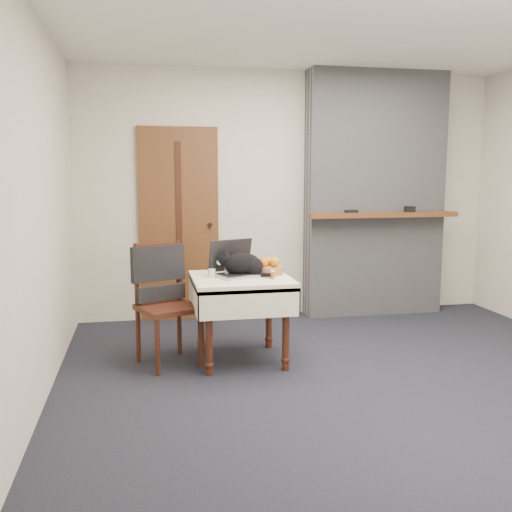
{
  "coord_description": "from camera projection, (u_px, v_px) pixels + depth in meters",
  "views": [
    {
      "loc": [
        -1.58,
        -3.96,
        1.53
      ],
      "look_at": [
        -0.69,
        0.45,
        0.87
      ],
      "focal_mm": 40.0,
      "sensor_mm": 36.0,
      "label": 1
    }
  ],
  "objects": [
    {
      "name": "room_shell",
      "position": [
        340.0,
        144.0,
        4.57
      ],
      "size": [
        4.52,
        4.01,
        2.61
      ],
      "color": "beige",
      "rests_on": "ground"
    },
    {
      "name": "ground",
      "position": [
        356.0,
        374.0,
        4.37
      ],
      "size": [
        4.5,
        4.5,
        0.0
      ],
      "primitive_type": "plane",
      "color": "black",
      "rests_on": "ground"
    },
    {
      "name": "side_table",
      "position": [
        241.0,
        291.0,
        4.62
      ],
      "size": [
        0.78,
        0.78,
        0.7
      ],
      "color": "#3B1C10",
      "rests_on": "ground"
    },
    {
      "name": "cream_jar",
      "position": [
        212.0,
        273.0,
        4.58
      ],
      "size": [
        0.06,
        0.06,
        0.07
      ],
      "primitive_type": "cylinder",
      "color": "silver",
      "rests_on": "side_table"
    },
    {
      "name": "chimney",
      "position": [
        375.0,
        195.0,
        6.16
      ],
      "size": [
        1.62,
        0.48,
        2.6
      ],
      "color": "gray",
      "rests_on": "ground"
    },
    {
      "name": "laptop",
      "position": [
        236.0,
        267.0,
        4.66
      ],
      "size": [
        0.49,
        0.45,
        0.29
      ],
      "rotation": [
        0.0,
        0.0,
        0.38
      ],
      "color": "#B7B7BC",
      "rests_on": "side_table"
    },
    {
      "name": "cat",
      "position": [
        243.0,
        265.0,
        4.63
      ],
      "size": [
        0.43,
        0.27,
        0.22
      ],
      "rotation": [
        0.0,
        0.0,
        -0.22
      ],
      "color": "black",
      "rests_on": "side_table"
    },
    {
      "name": "fruit_basket",
      "position": [
        269.0,
        267.0,
        4.73
      ],
      "size": [
        0.24,
        0.24,
        0.14
      ],
      "color": "#AA6F44",
      "rests_on": "side_table"
    },
    {
      "name": "desk_clutter",
      "position": [
        265.0,
        274.0,
        4.71
      ],
      "size": [
        0.13,
        0.06,
        0.01
      ],
      "primitive_type": "cube",
      "rotation": [
        0.0,
        0.0,
        0.36
      ],
      "color": "black",
      "rests_on": "side_table"
    },
    {
      "name": "pill_bottle",
      "position": [
        273.0,
        274.0,
        4.51
      ],
      "size": [
        0.03,
        0.03,
        0.07
      ],
      "color": "#A04413",
      "rests_on": "side_table"
    },
    {
      "name": "door",
      "position": [
        179.0,
        225.0,
        5.91
      ],
      "size": [
        0.82,
        0.1,
        2.0
      ],
      "color": "brown",
      "rests_on": "ground"
    },
    {
      "name": "chair",
      "position": [
        163.0,
        286.0,
        4.6
      ],
      "size": [
        0.57,
        0.57,
        0.98
      ],
      "rotation": [
        0.0,
        0.0,
        0.4
      ],
      "color": "#3B1C10",
      "rests_on": "ground"
    }
  ]
}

